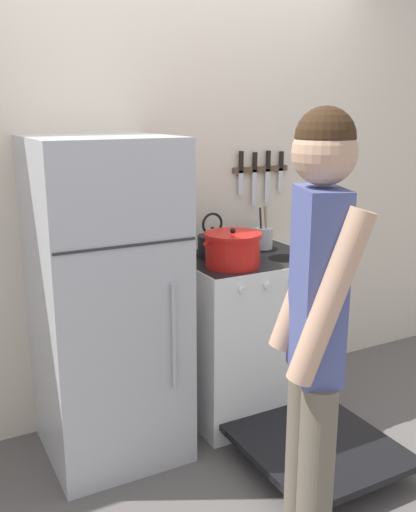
{
  "coord_description": "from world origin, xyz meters",
  "views": [
    {
      "loc": [
        -1.33,
        -2.9,
        1.71
      ],
      "look_at": [
        -0.03,
        -0.45,
        1.0
      ],
      "focal_mm": 40.0,
      "sensor_mm": 36.0,
      "label": 1
    }
  ],
  "objects_px": {
    "tea_kettle": "(213,242)",
    "utensil_jar": "(264,237)",
    "stove_range": "(250,337)",
    "refrigerator": "(107,302)",
    "person": "(315,336)",
    "dutch_oven_pot": "(233,249)"
  },
  "relations": [
    {
      "from": "tea_kettle",
      "to": "utensil_jar",
      "type": "bearing_deg",
      "value": 0.99
    },
    {
      "from": "dutch_oven_pot",
      "to": "utensil_jar",
      "type": "xyz_separation_m",
      "value": [
        0.36,
        0.25,
        -0.02
      ]
    },
    {
      "from": "stove_range",
      "to": "dutch_oven_pot",
      "type": "xyz_separation_m",
      "value": [
        -0.17,
        -0.08,
        0.55
      ]
    },
    {
      "from": "dutch_oven_pot",
      "to": "utensil_jar",
      "type": "height_order",
      "value": "utensil_jar"
    },
    {
      "from": "dutch_oven_pot",
      "to": "person",
      "type": "bearing_deg",
      "value": -106.47
    },
    {
      "from": "person",
      "to": "stove_range",
      "type": "bearing_deg",
      "value": -0.67
    },
    {
      "from": "dutch_oven_pot",
      "to": "person",
      "type": "relative_size",
      "value": 0.2
    },
    {
      "from": "refrigerator",
      "to": "stove_range",
      "type": "xyz_separation_m",
      "value": [
        0.83,
        -0.01,
        -0.34
      ]
    },
    {
      "from": "utensil_jar",
      "to": "stove_range",
      "type": "bearing_deg",
      "value": -138.52
    },
    {
      "from": "stove_range",
      "to": "person",
      "type": "height_order",
      "value": "person"
    },
    {
      "from": "dutch_oven_pot",
      "to": "person",
      "type": "height_order",
      "value": "person"
    },
    {
      "from": "refrigerator",
      "to": "person",
      "type": "bearing_deg",
      "value": -74.16
    },
    {
      "from": "stove_range",
      "to": "tea_kettle",
      "type": "height_order",
      "value": "tea_kettle"
    },
    {
      "from": "tea_kettle",
      "to": "utensil_jar",
      "type": "height_order",
      "value": "utensil_jar"
    },
    {
      "from": "refrigerator",
      "to": "tea_kettle",
      "type": "xyz_separation_m",
      "value": [
        0.67,
        0.15,
        0.2
      ]
    },
    {
      "from": "utensil_jar",
      "to": "person",
      "type": "bearing_deg",
      "value": -116.95
    },
    {
      "from": "tea_kettle",
      "to": "utensil_jar",
      "type": "distance_m",
      "value": 0.34
    },
    {
      "from": "stove_range",
      "to": "dutch_oven_pot",
      "type": "relative_size",
      "value": 3.96
    },
    {
      "from": "tea_kettle",
      "to": "person",
      "type": "height_order",
      "value": "person"
    },
    {
      "from": "refrigerator",
      "to": "person",
      "type": "xyz_separation_m",
      "value": [
        0.34,
        -1.18,
        0.19
      ]
    },
    {
      "from": "tea_kettle",
      "to": "person",
      "type": "relative_size",
      "value": 0.14
    },
    {
      "from": "refrigerator",
      "to": "dutch_oven_pot",
      "type": "distance_m",
      "value": 0.7
    }
  ]
}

